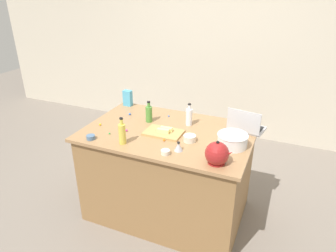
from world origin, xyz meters
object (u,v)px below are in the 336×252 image
ramekin_wide (91,137)px  bottle_olive (149,114)px  butter_stick_left (163,131)px  candy_bag (128,98)px  mixing_bowl_large (232,140)px  butter_stick_right (167,129)px  bottle_oil (122,133)px  cutting_board (164,132)px  laptop (246,126)px  kitchen_timer (179,147)px  ramekin_medium (190,138)px  bottle_vinegar (189,116)px  ramekin_small (165,152)px  kettle (217,154)px

ramekin_wide → bottle_olive: bearing=60.8°
butter_stick_left → candy_bag: (-0.64, 0.50, 0.05)m
mixing_bowl_large → butter_stick_right: mixing_bowl_large is taller
bottle_oil → cutting_board: (0.24, 0.30, -0.08)m
laptop → butter_stick_right: (-0.64, -0.32, -0.01)m
bottle_olive → kitchen_timer: (0.47, -0.42, -0.05)m
ramekin_medium → ramekin_wide: (-0.79, -0.30, -0.01)m
bottle_vinegar → butter_stick_right: bottle_vinegar is taller
bottle_vinegar → ramekin_small: (0.01, -0.59, -0.07)m
ramekin_wide → bottle_oil: bearing=8.3°
bottle_oil → bottle_vinegar: bottle_oil is taller
ramekin_small → bottle_oil: bearing=176.5°
ramekin_medium → butter_stick_left: bearing=174.3°
butter_stick_left → candy_bag: size_ratio=0.65×
bottle_olive → ramekin_wide: bearing=-119.2°
ramekin_small → cutting_board: bearing=116.2°
mixing_bowl_large → kitchen_timer: (-0.38, -0.24, -0.02)m
laptop → cutting_board: size_ratio=1.03×
ramekin_wide → kitchen_timer: 0.77m
butter_stick_left → butter_stick_right: same height
butter_stick_left → ramekin_small: (0.16, -0.31, -0.02)m
bottle_vinegar → cutting_board: 0.31m
butter_stick_left → ramekin_medium: same height
bottle_vinegar → butter_stick_left: bearing=-116.5°
bottle_olive → butter_stick_left: 0.32m
butter_stick_right → kitchen_timer: bearing=-50.4°
kettle → butter_stick_right: bearing=149.3°
ramekin_medium → bottle_vinegar: bearing=110.6°
bottle_vinegar → candy_bag: bearing=164.4°
bottle_vinegar → kettle: (0.42, -0.56, -0.01)m
bottle_oil → cutting_board: 0.40m
laptop → cutting_board: bearing=-152.4°
butter_stick_left → laptop: bearing=29.3°
ramekin_small → candy_bag: size_ratio=0.42×
laptop → candy_bag: laptop is taller
mixing_bowl_large → bottle_oil: bearing=-160.1°
mixing_bowl_large → kettle: bearing=-99.3°
ramekin_small → kitchen_timer: bearing=51.5°
kettle → candy_bag: (-1.20, 0.78, 0.01)m
bottle_olive → bottle_vinegar: (0.38, 0.08, 0.00)m
ramekin_small → kitchen_timer: 0.12m
laptop → mixing_bowl_large: bearing=-97.9°
bottle_oil → butter_stick_left: 0.38m
ramekin_medium → kitchen_timer: kitchen_timer is taller
ramekin_small → ramekin_medium: 0.30m
butter_stick_left → bottle_oil: bearing=-131.0°
butter_stick_left → ramekin_medium: 0.26m
laptop → ramekin_medium: laptop is taller
kitchen_timer → ramekin_small: bearing=-128.5°
laptop → ramekin_small: (-0.50, -0.67, -0.03)m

